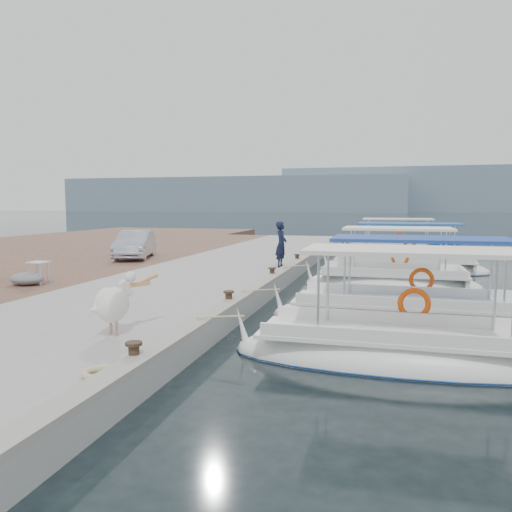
# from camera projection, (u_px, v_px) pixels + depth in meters

# --- Properties ---
(ground) EXTENTS (400.00, 400.00, 0.00)m
(ground) POSITION_uv_depth(u_px,v_px,m) (272.00, 298.00, 16.29)
(ground) COLOR black
(ground) RESTS_ON ground
(concrete_quay) EXTENTS (6.00, 40.00, 0.50)m
(concrete_quay) POSITION_uv_depth(u_px,v_px,m) (231.00, 269.00, 21.83)
(concrete_quay) COLOR gray
(concrete_quay) RESTS_ON ground
(quay_curb) EXTENTS (0.44, 40.00, 0.12)m
(quay_curb) POSITION_uv_depth(u_px,v_px,m) (294.00, 264.00, 21.09)
(quay_curb) COLOR gray
(quay_curb) RESTS_ON concrete_quay
(cobblestone_strip) EXTENTS (4.00, 40.00, 0.50)m
(cobblestone_strip) POSITION_uv_depth(u_px,v_px,m) (129.00, 265.00, 23.11)
(cobblestone_strip) COLOR brown
(cobblestone_strip) RESTS_ON ground
(distant_hills) EXTENTS (330.00, 60.00, 18.00)m
(distant_hills) POSITION_uv_depth(u_px,v_px,m) (456.00, 193.00, 201.62)
(distant_hills) COLOR slate
(distant_hills) RESTS_ON ground
(fishing_caique_a) EXTENTS (6.58, 2.03, 2.83)m
(fishing_caique_a) POSITION_uv_depth(u_px,v_px,m) (399.00, 357.00, 9.64)
(fishing_caique_a) COLOR white
(fishing_caique_a) RESTS_ON ground
(fishing_caique_b) EXTENTS (7.30, 2.28, 2.83)m
(fishing_caique_b) POSITION_uv_depth(u_px,v_px,m) (411.00, 319.00, 12.83)
(fishing_caique_b) COLOR white
(fishing_caique_b) RESTS_ON ground
(fishing_caique_c) EXTENTS (6.38, 2.47, 2.83)m
(fishing_caique_c) POSITION_uv_depth(u_px,v_px,m) (392.00, 284.00, 18.35)
(fishing_caique_c) COLOR white
(fishing_caique_c) RESTS_ON ground
(fishing_caique_d) EXTENTS (7.47, 2.51, 2.83)m
(fishing_caique_d) POSITION_uv_depth(u_px,v_px,m) (406.00, 268.00, 22.78)
(fishing_caique_d) COLOR white
(fishing_caique_d) RESTS_ON ground
(fishing_caique_e) EXTENTS (6.78, 2.26, 2.83)m
(fishing_caique_e) POSITION_uv_depth(u_px,v_px,m) (394.00, 253.00, 30.25)
(fishing_caique_e) COLOR white
(fishing_caique_e) RESTS_ON ground
(mooring_bollards) EXTENTS (0.28, 20.28, 0.33)m
(mooring_bollards) POSITION_uv_depth(u_px,v_px,m) (272.00, 271.00, 17.75)
(mooring_bollards) COLOR black
(mooring_bollards) RESTS_ON concrete_quay
(pelican) EXTENTS (0.93, 1.54, 1.22)m
(pelican) POSITION_uv_depth(u_px,v_px,m) (115.00, 303.00, 9.80)
(pelican) COLOR tan
(pelican) RESTS_ON concrete_quay
(fisherman) EXTENTS (0.47, 0.70, 1.87)m
(fisherman) POSITION_uv_depth(u_px,v_px,m) (281.00, 244.00, 20.34)
(fisherman) COLOR black
(fisherman) RESTS_ON concrete_quay
(parked_car) EXTENTS (2.54, 4.25, 1.32)m
(parked_car) POSITION_uv_depth(u_px,v_px,m) (135.00, 244.00, 23.79)
(parked_car) COLOR silver
(parked_car) RESTS_ON cobblestone_strip
(tarp_bundle) EXTENTS (1.10, 0.90, 0.40)m
(tarp_bundle) POSITION_uv_depth(u_px,v_px,m) (27.00, 279.00, 15.91)
(tarp_bundle) COLOR slate
(tarp_bundle) RESTS_ON cobblestone_strip
(folding_table) EXTENTS (0.55, 0.55, 0.73)m
(folding_table) POSITION_uv_depth(u_px,v_px,m) (39.00, 268.00, 16.02)
(folding_table) COLOR silver
(folding_table) RESTS_ON cobblestone_strip
(rope_coil) EXTENTS (0.54, 0.54, 0.10)m
(rope_coil) POSITION_uv_depth(u_px,v_px,m) (100.00, 373.00, 7.45)
(rope_coil) COLOR #C6B284
(rope_coil) RESTS_ON concrete_quay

